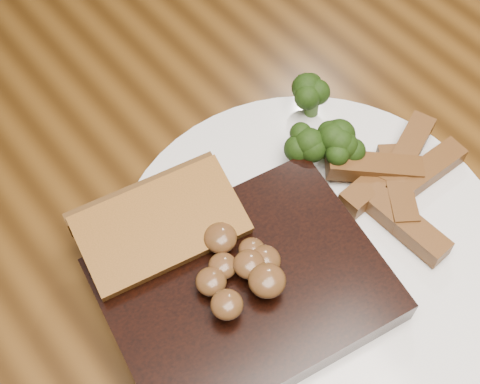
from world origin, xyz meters
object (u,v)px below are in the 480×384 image
object	(u,v)px
plate	(313,257)
steak	(245,290)
dining_table	(237,273)
potato_wedges	(372,189)
garlic_bread	(164,242)

from	to	relation	value
plate	steak	bearing A→B (deg)	176.31
dining_table	plate	xyz separation A→B (m)	(0.03, -0.06, 0.10)
potato_wedges	plate	bearing A→B (deg)	-172.57
plate	steak	size ratio (longest dim) A/B	1.59
garlic_bread	plate	bearing A→B (deg)	-29.35
steak	dining_table	bearing A→B (deg)	66.33
steak	plate	bearing A→B (deg)	5.99
garlic_bread	potato_wedges	bearing A→B (deg)	-11.61
steak	potato_wedges	size ratio (longest dim) A/B	1.95
dining_table	potato_wedges	distance (m)	0.16
plate	garlic_bread	xyz separation A→B (m)	(-0.09, 0.07, 0.02)
dining_table	plate	world-z (taller)	plate
steak	potato_wedges	bearing A→B (deg)	11.75
dining_table	garlic_bread	world-z (taller)	garlic_bread
steak	garlic_bread	world-z (taller)	steak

